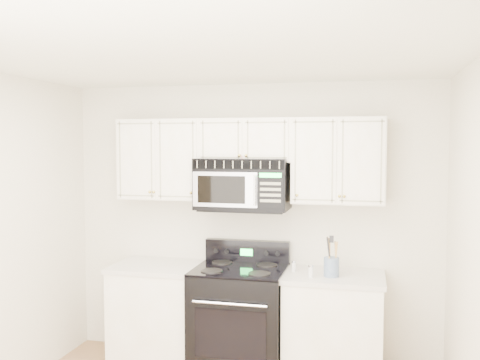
% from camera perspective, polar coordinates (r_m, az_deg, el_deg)
% --- Properties ---
extents(room, '(3.51, 3.51, 2.61)m').
position_cam_1_polar(room, '(3.42, -5.19, -8.66)').
color(room, olive).
rests_on(room, ground).
extents(base_cabinet_left, '(0.86, 0.65, 0.92)m').
position_cam_1_polar(base_cabinet_left, '(5.22, -8.46, -14.18)').
color(base_cabinet_left, beige).
rests_on(base_cabinet_left, ground).
extents(base_cabinet_right, '(0.86, 0.65, 0.92)m').
position_cam_1_polar(base_cabinet_right, '(4.88, 9.91, -15.51)').
color(base_cabinet_right, beige).
rests_on(base_cabinet_right, ground).
extents(range, '(0.81, 0.73, 1.13)m').
position_cam_1_polar(range, '(4.95, 0.01, -14.44)').
color(range, black).
rests_on(range, ground).
extents(upper_cabinets, '(2.44, 0.37, 0.75)m').
position_cam_1_polar(upper_cabinets, '(4.87, 0.79, 2.60)').
color(upper_cabinets, beige).
rests_on(upper_cabinets, ground).
extents(microwave, '(0.83, 0.47, 0.46)m').
position_cam_1_polar(microwave, '(4.84, 0.31, -0.40)').
color(microwave, black).
rests_on(microwave, ground).
extents(utensil_crock, '(0.13, 0.13, 0.35)m').
position_cam_1_polar(utensil_crock, '(4.64, 9.73, -9.01)').
color(utensil_crock, slate).
rests_on(utensil_crock, base_cabinet_right).
extents(shaker_salt, '(0.04, 0.04, 0.09)m').
position_cam_1_polar(shaker_salt, '(4.79, 5.77, -9.11)').
color(shaker_salt, silver).
rests_on(shaker_salt, base_cabinet_right).
extents(shaker_pepper, '(0.04, 0.04, 0.11)m').
position_cam_1_polar(shaker_pepper, '(4.60, 7.56, -9.60)').
color(shaker_pepper, silver).
rests_on(shaker_pepper, base_cabinet_right).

